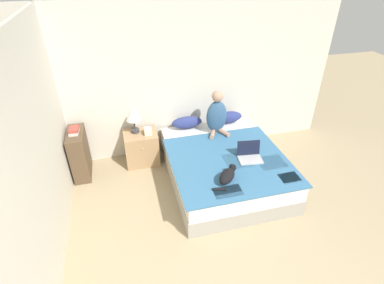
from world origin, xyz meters
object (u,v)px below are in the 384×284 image
bed (224,167)px  table_lamp (133,115)px  tissue_box (148,131)px  book_stack_top (74,131)px  nightstand (142,148)px  cat_tabby (227,176)px  bookshelf (80,154)px  pillow_near (187,122)px  pillow_far (228,117)px  person_sitting (217,115)px  laptop_open (250,155)px

bed → table_lamp: (-1.26, 0.87, 0.63)m
tissue_box → book_stack_top: size_ratio=0.61×
tissue_box → nightstand: bearing=158.2°
cat_tabby → bookshelf: (-1.98, 1.33, -0.21)m
bed → nightstand: nightstand is taller
nightstand → bookshelf: 0.99m
pillow_near → nightstand: pillow_near is taller
pillow_near → cat_tabby: 1.53m
nightstand → cat_tabby: bearing=-54.9°
pillow_near → pillow_far: bearing=0.0°
cat_tabby → bed: bearing=27.4°
nightstand → tissue_box: (0.13, -0.05, 0.34)m
nightstand → book_stack_top: book_stack_top is taller
pillow_far → person_sitting: (-0.30, -0.25, 0.21)m
cat_tabby → bookshelf: size_ratio=0.53×
pillow_near → cat_tabby: pillow_near is taller
nightstand → bookshelf: size_ratio=0.73×
pillow_far → cat_tabby: bearing=-110.2°
bed → pillow_near: size_ratio=3.90×
bed → pillow_near: (-0.37, 0.90, 0.36)m
person_sitting → bookshelf: 2.28m
book_stack_top → pillow_near: bearing=5.8°
bookshelf → laptop_open: bearing=-20.8°
tissue_box → book_stack_top: 1.12m
nightstand → laptop_open: bearing=-34.4°
bed → nightstand: size_ratio=3.63×
nightstand → tissue_box: bearing=-21.8°
pillow_far → bookshelf: (-2.53, -0.18, -0.22)m
pillow_near → laptop_open: laptop_open is taller
book_stack_top → person_sitting: bearing=-1.8°
cat_tabby → nightstand: bearing=79.6°
person_sitting → book_stack_top: 2.24m
pillow_far → nightstand: size_ratio=0.93×
bed → cat_tabby: (-0.19, -0.62, 0.34)m
cat_tabby → book_stack_top: 2.39m
bed → person_sitting: 0.87m
laptop_open → pillow_far: bearing=94.0°
tissue_box → book_stack_top: (-1.10, -0.04, 0.19)m
person_sitting → bookshelf: bearing=178.2°
person_sitting → cat_tabby: person_sitting is taller
nightstand → table_lamp: size_ratio=1.25×
person_sitting → book_stack_top: size_ratio=3.19×
bed → book_stack_top: bearing=161.7°
pillow_far → cat_tabby: 1.62m
person_sitting → cat_tabby: size_ratio=1.79×
pillow_far → person_sitting: 0.44m
bookshelf → pillow_near: bearing=5.8°
laptop_open → tissue_box: (-1.37, 0.97, 0.06)m
person_sitting → bookshelf: size_ratio=0.95×
cat_tabby → tissue_box: size_ratio=2.93×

